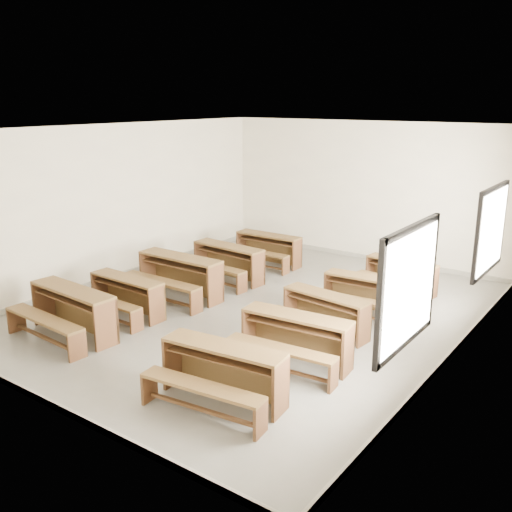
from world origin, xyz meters
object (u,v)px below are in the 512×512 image
Objects in this scene: desk_set_1 at (125,293)px; desk_set_5 at (222,370)px; desk_set_3 at (227,260)px; desk_set_4 at (267,247)px; desk_set_6 at (295,336)px; desk_set_2 at (178,273)px; desk_set_9 at (400,274)px; desk_set_7 at (324,311)px; desk_set_8 at (364,292)px; desk_set_0 at (70,309)px.

desk_set_5 reaches higher than desk_set_1.
desk_set_4 is at bearing 92.64° from desk_set_3.
desk_set_5 reaches higher than desk_set_6.
desk_set_5 is (3.13, -2.55, -0.04)m from desk_set_2.
desk_set_9 is (3.41, 4.00, -0.03)m from desk_set_1.
desk_set_7 is at bearing -87.02° from desk_set_9.
desk_set_7 is at bearing -99.27° from desk_set_8.
desk_set_2 is 4.04m from desk_set_5.
desk_set_7 is 1.25m from desk_set_8.
desk_set_8 is (-0.08, 2.43, -0.04)m from desk_set_6.
desk_set_4 is 1.01× the size of desk_set_7.
desk_set_9 is (0.19, 2.69, -0.02)m from desk_set_7.
desk_set_1 is 4.05m from desk_set_4.
desk_set_4 is at bearing 112.67° from desk_set_5.
desk_set_3 is 4.07m from desk_set_6.
desk_set_6 is 3.88m from desk_set_9.
desk_set_6 reaches higher than desk_set_1.
desk_set_4 is at bearing 123.80° from desk_set_6.
desk_set_9 is at bearing 83.02° from desk_set_8.
desk_set_2 is 1.04× the size of desk_set_5.
desk_set_3 is at bearing 86.56° from desk_set_1.
desk_set_0 is at bearing -136.56° from desk_set_8.
desk_set_0 is 1.19× the size of desk_set_9.
desk_set_2 is 3.50m from desk_set_6.
desk_set_7 is at bearing 83.47° from desk_set_5.
desk_set_1 is 1.02× the size of desk_set_9.
desk_set_1 is 3.48m from desk_set_7.
desk_set_3 reaches higher than desk_set_5.
desk_set_3 is at bearing 85.67° from desk_set_2.
desk_set_1 is at bearing -146.68° from desk_set_8.
desk_set_4 is 6.14m from desk_set_5.
desk_set_9 is (3.22, 1.40, -0.06)m from desk_set_3.
desk_set_0 is 6.16m from desk_set_9.
desk_set_0 reaches higher than desk_set_5.
desk_set_3 is 3.15m from desk_set_8.
desk_set_2 is at bearing 90.07° from desk_set_0.
desk_set_4 is at bearing 150.34° from desk_set_8.
desk_set_2 is 3.49m from desk_set_8.
desk_set_4 is 1.06× the size of desk_set_9.
desk_set_0 is at bearing -90.31° from desk_set_1.
desk_set_7 is at bearing 0.85° from desk_set_2.
desk_set_6 is (3.22, -2.48, -0.01)m from desk_set_3.
desk_set_8 is 1.02× the size of desk_set_9.
desk_set_7 is (3.25, 2.43, -0.06)m from desk_set_0.
desk_set_3 reaches higher than desk_set_8.
desk_set_6 is (3.20, -3.93, 0.01)m from desk_set_4.
desk_set_8 is (3.24, 1.31, -0.08)m from desk_set_2.
desk_set_0 reaches higher than desk_set_6.
desk_set_1 is 1.00× the size of desk_set_8.
desk_set_0 is 1.03× the size of desk_set_5.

